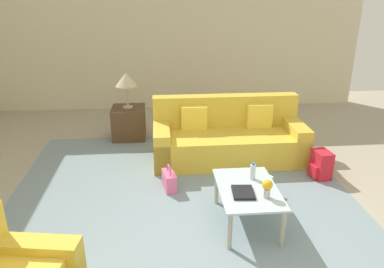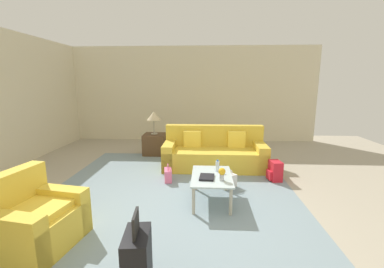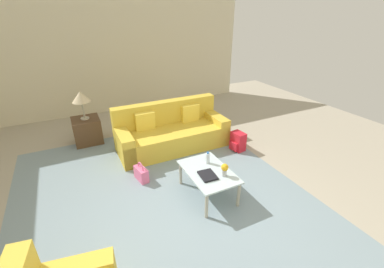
{
  "view_description": "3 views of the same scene",
  "coord_description": "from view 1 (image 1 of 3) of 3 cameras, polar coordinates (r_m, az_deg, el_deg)",
  "views": [
    {
      "loc": [
        -3.17,
        0.44,
        2.5
      ],
      "look_at": [
        0.7,
        0.09,
        1.0
      ],
      "focal_mm": 35.0,
      "sensor_mm": 36.0,
      "label": 1
    },
    {
      "loc": [
        -3.58,
        -0.39,
        1.94
      ],
      "look_at": [
        0.73,
        -0.16,
        1.07
      ],
      "focal_mm": 24.0,
      "sensor_mm": 36.0,
      "label": 2
    },
    {
      "loc": [
        -2.47,
        1.21,
        2.71
      ],
      "look_at": [
        0.89,
        -0.46,
        0.88
      ],
      "focal_mm": 24.0,
      "sensor_mm": 36.0,
      "label": 3
    }
  ],
  "objects": [
    {
      "name": "wall_right",
      "position": [
        8.3,
        -2.12,
        14.58
      ],
      "size": [
        0.12,
        8.0,
        3.1
      ],
      "primitive_type": "cube",
      "color": "beige",
      "rests_on": "ground"
    },
    {
      "name": "ground_plane",
      "position": [
        4.06,
        2.28,
        -16.84
      ],
      "size": [
        12.0,
        12.0,
        0.0
      ],
      "primitive_type": "plane",
      "color": "#A89E89"
    },
    {
      "name": "backpack_red",
      "position": [
        5.58,
        19.01,
        -4.47
      ],
      "size": [
        0.32,
        0.28,
        0.4
      ],
      "color": "red",
      "rests_on": "ground"
    },
    {
      "name": "coffee_table_book",
      "position": [
        4.09,
        7.79,
        -8.8
      ],
      "size": [
        0.3,
        0.25,
        0.03
      ],
      "primitive_type": "cube",
      "rotation": [
        0.0,
        0.0,
        -0.08
      ],
      "color": "black",
      "rests_on": "coffee_table"
    },
    {
      "name": "coffee_table",
      "position": [
        4.25,
        8.45,
        -8.82
      ],
      "size": [
        0.99,
        0.65,
        0.45
      ],
      "color": "silver",
      "rests_on": "ground"
    },
    {
      "name": "handbag_pink",
      "position": [
        5.02,
        -3.5,
        -7.04
      ],
      "size": [
        0.34,
        0.19,
        0.36
      ],
      "color": "pink",
      "rests_on": "ground"
    },
    {
      "name": "flower_vase",
      "position": [
        4.01,
        11.41,
        -7.94
      ],
      "size": [
        0.11,
        0.11,
        0.21
      ],
      "color": "#B2B7BC",
      "rests_on": "coffee_table"
    },
    {
      "name": "water_bottle",
      "position": [
        4.37,
        9.25,
        -5.67
      ],
      "size": [
        0.06,
        0.06,
        0.2
      ],
      "color": "silver",
      "rests_on": "coffee_table"
    },
    {
      "name": "side_table",
      "position": [
        6.77,
        -9.59,
        1.72
      ],
      "size": [
        0.57,
        0.57,
        0.56
      ],
      "primitive_type": "cube",
      "color": "#513823",
      "rests_on": "ground"
    },
    {
      "name": "area_rug",
      "position": [
        4.52,
        -1.27,
        -12.28
      ],
      "size": [
        5.2,
        4.4,
        0.01
      ],
      "primitive_type": "cube",
      "color": "gray",
      "rests_on": "ground"
    },
    {
      "name": "couch",
      "position": [
        5.89,
        5.41,
        -0.72
      ],
      "size": [
        0.95,
        2.3,
        0.94
      ],
      "color": "gold",
      "rests_on": "ground"
    },
    {
      "name": "table_lamp",
      "position": [
        6.56,
        -10.0,
        8.06
      ],
      "size": [
        0.38,
        0.38,
        0.62
      ],
      "color": "#ADA899",
      "rests_on": "side_table"
    },
    {
      "name": "handbag_white",
      "position": [
        4.94,
        10.53,
        -7.86
      ],
      "size": [
        0.31,
        0.33,
        0.36
      ],
      "color": "white",
      "rests_on": "ground"
    }
  ]
}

